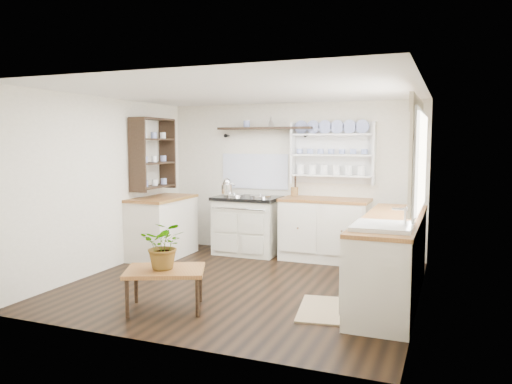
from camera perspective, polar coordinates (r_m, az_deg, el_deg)
floor at (r=6.12m, az=-1.37°, el=-10.51°), size 4.00×3.80×0.01m
wall_back at (r=7.68m, az=4.14°, el=1.53°), size 4.00×0.02×2.30m
wall_right at (r=5.44m, az=18.37°, el=-0.47°), size 0.02×3.80×2.30m
wall_left at (r=6.93m, az=-16.82°, el=0.84°), size 0.02×3.80×2.30m
ceiling at (r=5.90m, az=-1.43°, el=11.46°), size 4.00×3.80×0.01m
window at (r=5.57m, az=18.07°, el=3.95°), size 0.08×1.55×1.22m
aga_cooker at (r=7.66m, az=-1.01°, el=-3.75°), size 0.98×0.69×0.91m
back_cabinets at (r=7.32m, az=7.89°, el=-4.16°), size 1.27×0.63×0.90m
right_cabinets at (r=5.68m, az=15.16°, el=-7.19°), size 0.62×2.43×0.90m
belfast_sink at (r=4.88m, az=14.27°, el=-5.20°), size 0.55×0.60×0.45m
left_cabinets at (r=7.57m, az=-10.64°, el=-3.88°), size 0.62×1.13×0.90m
plate_rack at (r=7.46m, az=8.87°, el=4.47°), size 1.20×0.22×0.90m
high_shelf at (r=7.68m, az=1.03°, el=7.21°), size 1.50×0.29×0.16m
left_shelving at (r=7.54m, az=-11.69°, el=4.39°), size 0.28×0.80×1.05m
kettle at (r=7.59m, az=-3.31°, el=0.68°), size 0.19×0.19×0.23m
utensil_crock at (r=7.45m, az=4.42°, el=0.04°), size 0.11×0.11×0.13m
center_table at (r=5.23m, az=-10.35°, el=-9.12°), size 0.94×0.83×0.42m
potted_plant at (r=5.16m, az=-10.41°, el=-5.99°), size 0.53×0.49×0.49m
floor_rug at (r=5.27m, az=8.06°, el=-13.16°), size 0.68×0.93×0.02m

